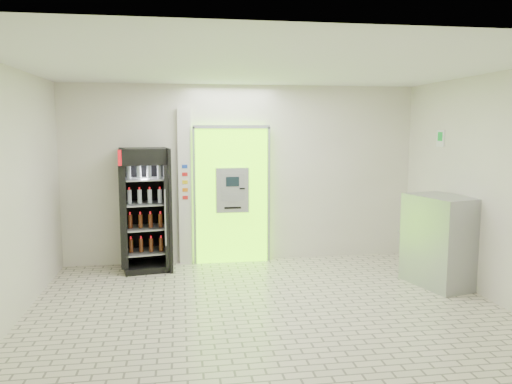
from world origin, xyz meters
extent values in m
plane|color=beige|center=(0.00, 0.00, 0.00)|extent=(6.00, 6.00, 0.00)
plane|color=silver|center=(0.00, 2.50, 1.50)|extent=(6.00, 0.00, 6.00)
plane|color=silver|center=(0.00, -2.50, 1.50)|extent=(6.00, 0.00, 6.00)
plane|color=silver|center=(-3.00, 0.00, 1.50)|extent=(0.00, 5.00, 5.00)
plane|color=silver|center=(3.00, 0.00, 1.50)|extent=(0.00, 5.00, 5.00)
plane|color=white|center=(0.00, 0.00, 3.00)|extent=(6.00, 6.00, 0.00)
cube|color=#6AEA05|center=(-0.20, 2.43, 1.15)|extent=(1.20, 0.12, 2.30)
cube|color=gray|center=(-0.20, 2.36, 2.30)|extent=(1.28, 0.04, 0.06)
cube|color=gray|center=(-0.83, 2.36, 1.15)|extent=(0.04, 0.04, 2.30)
cube|color=gray|center=(0.43, 2.36, 1.15)|extent=(0.04, 0.04, 2.30)
cube|color=black|center=(-0.10, 2.38, 0.50)|extent=(0.62, 0.01, 0.67)
cube|color=black|center=(-0.54, 2.38, 1.98)|extent=(0.22, 0.01, 0.18)
cube|color=#9A9DA1|center=(-0.20, 2.32, 1.25)|extent=(0.55, 0.12, 0.75)
cube|color=black|center=(-0.20, 2.25, 1.40)|extent=(0.22, 0.01, 0.16)
cube|color=gray|center=(-0.20, 2.25, 1.12)|extent=(0.16, 0.01, 0.12)
cube|color=black|center=(-0.04, 2.25, 1.28)|extent=(0.09, 0.01, 0.02)
cube|color=black|center=(-0.20, 2.25, 0.96)|extent=(0.28, 0.01, 0.03)
cube|color=silver|center=(-0.98, 2.45, 1.30)|extent=(0.22, 0.10, 2.60)
cube|color=#193FB2|center=(-0.98, 2.40, 1.65)|extent=(0.09, 0.01, 0.06)
cube|color=red|center=(-0.98, 2.40, 1.52)|extent=(0.09, 0.01, 0.06)
cube|color=yellow|center=(-0.98, 2.40, 1.39)|extent=(0.09, 0.01, 0.06)
cube|color=orange|center=(-0.98, 2.40, 1.26)|extent=(0.09, 0.01, 0.06)
cube|color=red|center=(-0.98, 2.40, 1.13)|extent=(0.09, 0.01, 0.06)
cube|color=black|center=(-1.62, 2.16, 0.98)|extent=(0.85, 0.79, 1.97)
cube|color=black|center=(-1.62, 2.47, 0.98)|extent=(0.73, 0.18, 1.97)
cube|color=red|center=(-1.62, 1.82, 1.84)|extent=(0.71, 0.14, 0.24)
cube|color=white|center=(-1.62, 1.82, 1.84)|extent=(0.41, 0.08, 0.07)
cube|color=black|center=(-1.62, 2.16, 0.05)|extent=(0.85, 0.79, 0.10)
cylinder|color=gray|center=(-1.30, 1.80, 0.90)|extent=(0.03, 0.03, 0.89)
cube|color=gray|center=(-1.62, 2.16, 0.30)|extent=(0.71, 0.67, 0.02)
cube|color=gray|center=(-1.62, 2.16, 0.69)|extent=(0.71, 0.67, 0.02)
cube|color=gray|center=(-1.62, 2.16, 1.08)|extent=(0.71, 0.67, 0.02)
cube|color=gray|center=(-1.62, 2.16, 1.48)|extent=(0.71, 0.67, 0.02)
cube|color=#9A9DA1|center=(2.66, 0.68, 0.66)|extent=(0.88, 1.12, 1.31)
cube|color=gray|center=(2.33, 0.68, 0.72)|extent=(0.24, 0.94, 0.01)
cube|color=white|center=(2.99, 1.40, 2.12)|extent=(0.02, 0.22, 0.26)
cube|color=#0B8023|center=(2.98, 1.40, 2.15)|extent=(0.00, 0.14, 0.14)
camera|label=1|loc=(-1.06, -5.91, 2.29)|focal=35.00mm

